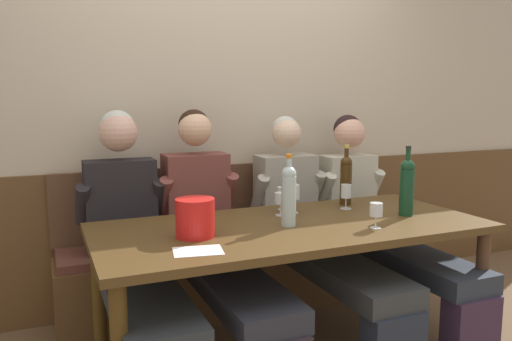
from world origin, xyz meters
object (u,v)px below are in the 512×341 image
Objects in this scene: wine_bottle_green_tall at (407,185)px; wine_glass_by_bottle at (346,192)px; wine_glass_center_front at (281,199)px; wine_bottle_clear_water at (289,194)px; person_right_seat at (380,217)px; wine_bottle_amber_mid at (346,178)px; wall_bench at (241,266)px; water_tumbler_left at (407,197)px; ice_bucket at (195,218)px; dining_table at (292,238)px; person_left_seat at (314,228)px; person_center_left_seat at (215,232)px; wine_glass_mid_left at (283,195)px; person_center_right_seat at (133,242)px; wine_glass_center_rear at (376,210)px; wine_glass_near_bucket at (293,193)px.

wine_glass_by_bottle is at bearing 128.61° from wine_bottle_green_tall.
wine_glass_center_front is 0.89× the size of wine_glass_by_bottle.
wine_bottle_clear_water is (-0.70, 0.05, -0.00)m from wine_bottle_green_tall.
wine_bottle_amber_mid is at bearing -174.22° from person_right_seat.
wall_bench is 1.22m from wine_bottle_green_tall.
person_right_seat reaches higher than water_tumbler_left.
ice_bucket is at bearing -179.02° from wine_bottle_clear_water.
dining_table is 0.52m from wine_glass_by_bottle.
ice_bucket is at bearing -157.02° from person_left_seat.
person_left_seat is at bearing -179.50° from person_right_seat.
wall_bench is at bearing 55.12° from ice_bucket.
wine_bottle_clear_water is 4.32× the size of water_tumbler_left.
wine_glass_by_bottle reaches higher than dining_table.
wall_bench reaches higher than wine_glass_center_front.
dining_table is 0.46m from person_center_left_seat.
wine_glass_by_bottle reaches higher than wine_glass_mid_left.
ice_bucket is at bearing -124.88° from wall_bench.
person_center_right_seat is 9.23× the size of wine_glass_by_bottle.
wine_bottle_clear_water is (0.50, 0.01, 0.07)m from ice_bucket.
wall_bench is 0.82m from dining_table.
wine_glass_center_rear is (-0.33, -0.17, -0.08)m from wine_bottle_green_tall.
wine_glass_center_rear reaches higher than water_tumbler_left.
wine_glass_mid_left is (-0.42, 0.02, -0.07)m from wine_bottle_amber_mid.
wall_bench is at bearing 50.82° from person_center_left_seat.
wine_bottle_clear_water is (-0.84, -0.36, 0.28)m from person_right_seat.
wine_glass_mid_left reaches higher than wine_glass_center_rear.
water_tumbler_left is at bearing -8.32° from person_center_left_seat.
water_tumbler_left is (0.89, -0.55, 0.50)m from wall_bench.
ice_bucket is at bearing -171.71° from water_tumbler_left.
wine_bottle_green_tall is 0.70m from wine_glass_center_front.
wine_glass_mid_left is 1.03× the size of wine_glass_center_rear.
wall_bench is 1.16m from water_tumbler_left.
wine_glass_center_rear is 1.01× the size of wine_glass_center_front.
wine_glass_center_front is (-0.64, 0.27, -0.08)m from wine_bottle_green_tall.
person_right_seat is 0.44m from wine_glass_by_bottle.
person_right_seat is (1.57, -0.00, -0.02)m from person_center_right_seat.
wall_bench is 0.77m from wine_glass_near_bucket.
dining_table is at bearing -150.19° from wine_bottle_amber_mid.
water_tumbler_left is (1.20, -0.18, 0.14)m from person_center_left_seat.
wine_glass_mid_left is at bearing -0.87° from person_center_right_seat.
person_right_seat is at bearing 9.03° from wine_glass_near_bucket.
person_center_right_seat is 3.65× the size of wine_bottle_clear_water.
wine_glass_by_bottle is (0.34, -0.03, -0.02)m from wine_glass_near_bucket.
person_center_left_seat reaches higher than wine_glass_near_bucket.
wine_bottle_amber_mid is 2.24× the size of wine_glass_near_bucket.
wall_bench is at bearing 129.73° from wine_bottle_green_tall.
ice_bucket reaches higher than wine_glass_center_rear.
person_left_seat is (1.08, -0.01, -0.03)m from person_center_right_seat.
wine_bottle_clear_water is (0.27, -0.37, 0.27)m from person_center_left_seat.
wine_bottle_amber_mid is at bearing 12.43° from wine_glass_center_front.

